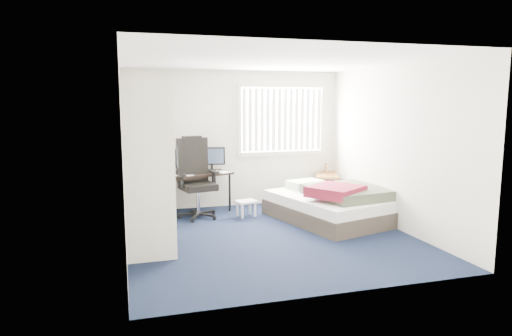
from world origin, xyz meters
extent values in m
plane|color=black|center=(0.00, 0.00, 0.00)|extent=(4.20, 4.20, 0.00)
plane|color=silver|center=(0.00, 2.10, 1.25)|extent=(4.00, 0.00, 4.00)
plane|color=silver|center=(0.00, -2.10, 1.25)|extent=(4.00, 0.00, 4.00)
plane|color=silver|center=(-2.00, 0.00, 1.25)|extent=(0.00, 4.20, 4.20)
plane|color=silver|center=(2.00, 0.00, 1.25)|extent=(0.00, 4.20, 4.20)
plane|color=white|center=(0.00, 0.00, 2.50)|extent=(4.20, 4.20, 0.00)
cube|color=white|center=(0.90, 2.08, 1.60)|extent=(1.60, 0.02, 1.20)
cube|color=beige|center=(0.90, 2.05, 2.23)|extent=(1.72, 0.06, 0.06)
cube|color=beige|center=(0.90, 2.05, 0.97)|extent=(1.72, 0.06, 0.06)
cube|color=white|center=(0.90, 2.02, 1.60)|extent=(1.60, 0.04, 1.16)
cube|color=beige|center=(-1.70, -0.60, 1.10)|extent=(0.60, 0.04, 2.20)
cube|color=beige|center=(-1.70, 1.20, 1.10)|extent=(0.60, 0.04, 2.20)
cube|color=beige|center=(-1.70, 0.30, 2.20)|extent=(0.60, 1.80, 0.04)
cube|color=beige|center=(-1.70, 0.30, 1.82)|extent=(0.56, 1.74, 0.03)
cylinder|color=silver|center=(-1.70, 0.30, 1.70)|extent=(0.03, 1.72, 0.03)
cube|color=#26262B|center=(-1.70, 0.20, 1.25)|extent=(0.38, 1.10, 0.90)
cube|color=beige|center=(-1.38, 0.75, 1.10)|extent=(0.03, 0.90, 2.20)
cube|color=white|center=(-1.70, -0.15, 1.96)|extent=(0.38, 0.30, 0.24)
cube|color=gray|center=(-1.70, 0.35, 1.95)|extent=(0.34, 0.28, 0.22)
cube|color=black|center=(-0.91, 1.73, 0.69)|extent=(1.57, 1.09, 0.04)
cylinder|color=black|center=(-1.45, 1.26, 0.33)|extent=(0.04, 0.04, 0.67)
cylinder|color=black|center=(-1.62, 1.78, 0.33)|extent=(0.04, 0.04, 0.67)
cylinder|color=black|center=(-0.20, 1.68, 0.33)|extent=(0.04, 0.04, 0.67)
cylinder|color=black|center=(-0.38, 2.20, 0.33)|extent=(0.04, 0.04, 0.67)
cube|color=white|center=(-1.38, 1.69, 0.99)|extent=(0.48, 0.19, 0.36)
cube|color=white|center=(-1.38, 1.69, 0.99)|extent=(0.43, 0.15, 0.31)
cube|color=black|center=(-0.90, 1.85, 0.97)|extent=(0.46, 0.18, 0.32)
cube|color=#1E2838|center=(-0.90, 1.85, 0.97)|extent=(0.41, 0.14, 0.27)
cube|color=black|center=(-0.47, 1.96, 0.97)|extent=(0.46, 0.18, 0.32)
cube|color=#1E2838|center=(-0.47, 1.96, 0.97)|extent=(0.41, 0.14, 0.27)
cube|color=white|center=(-1.02, 1.59, 0.71)|extent=(0.42, 0.26, 0.02)
cube|color=black|center=(-0.75, 1.69, 0.72)|extent=(0.09, 0.11, 0.02)
cylinder|color=silver|center=(-0.63, 1.78, 0.79)|extent=(0.08, 0.08, 0.16)
cube|color=white|center=(-0.91, 1.73, 0.71)|extent=(0.37, 0.36, 0.00)
cube|color=black|center=(-0.82, 1.37, 0.06)|extent=(0.76, 0.76, 0.13)
cylinder|color=silver|center=(-0.82, 1.37, 0.29)|extent=(0.06, 0.06, 0.43)
cube|color=black|center=(-0.82, 1.37, 0.53)|extent=(0.63, 0.63, 0.11)
cube|color=black|center=(-0.87, 1.61, 0.96)|extent=(0.54, 0.21, 0.75)
cube|color=black|center=(-0.87, 1.61, 1.28)|extent=(0.34, 0.19, 0.17)
cube|color=black|center=(-1.10, 1.31, 0.76)|extent=(0.13, 0.31, 0.04)
cube|color=black|center=(-0.54, 1.43, 0.76)|extent=(0.13, 0.31, 0.04)
cube|color=white|center=(-0.02, 1.22, 0.26)|extent=(0.39, 0.34, 0.03)
cylinder|color=white|center=(-0.12, 1.10, 0.12)|extent=(0.04, 0.04, 0.25)
cylinder|color=white|center=(-0.17, 1.27, 0.12)|extent=(0.04, 0.04, 0.25)
cylinder|color=white|center=(0.12, 1.16, 0.12)|extent=(0.04, 0.04, 0.25)
cylinder|color=white|center=(0.07, 1.33, 0.12)|extent=(0.04, 0.04, 0.25)
cube|color=brown|center=(1.75, 1.85, 0.55)|extent=(0.67, 0.91, 0.04)
cube|color=brown|center=(1.47, 1.56, 0.26)|extent=(0.05, 0.05, 0.53)
cube|color=brown|center=(1.72, 2.26, 0.26)|extent=(0.05, 0.05, 0.53)
cube|color=brown|center=(1.78, 1.44, 0.26)|extent=(0.05, 0.05, 0.53)
cube|color=brown|center=(2.03, 2.14, 0.26)|extent=(0.05, 0.05, 0.53)
cube|color=brown|center=(1.69, 1.68, 0.66)|extent=(0.07, 0.14, 0.18)
cube|color=brown|center=(1.79, 1.97, 0.66)|extent=(0.07, 0.14, 0.18)
cube|color=#3C342B|center=(1.25, 0.61, 0.13)|extent=(1.91, 2.25, 0.25)
cube|color=white|center=(1.25, 0.61, 0.33)|extent=(1.86, 2.20, 0.17)
cube|color=silver|center=(1.07, 1.27, 0.49)|extent=(0.68, 0.54, 0.14)
cube|color=#3A3F2F|center=(1.46, 0.40, 0.49)|extent=(1.27, 1.36, 0.18)
cube|color=maroon|center=(1.15, 0.22, 0.56)|extent=(1.01, 1.00, 0.16)
cube|color=tan|center=(-1.65, -0.20, 0.15)|extent=(0.43, 0.33, 0.30)
camera|label=1|loc=(-1.99, -6.10, 1.94)|focal=32.00mm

